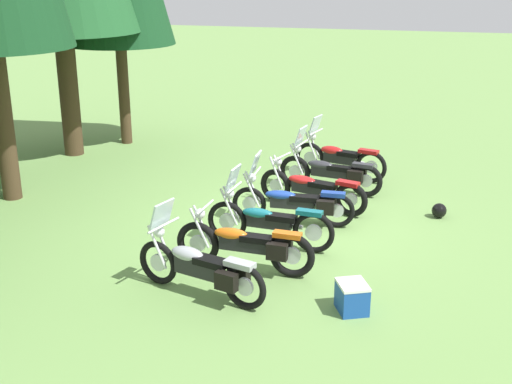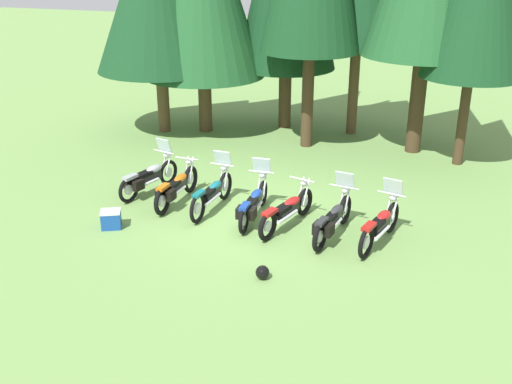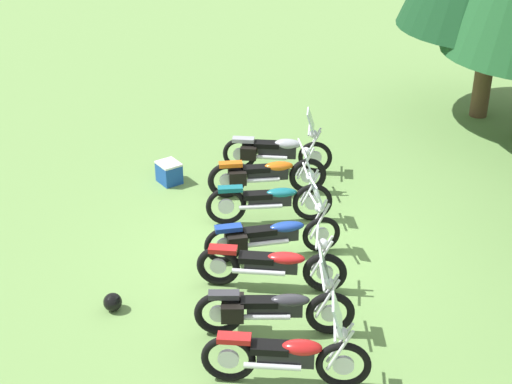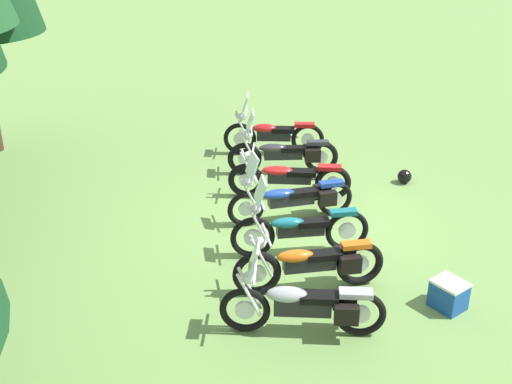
% 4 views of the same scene
% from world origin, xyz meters
% --- Properties ---
extents(ground_plane, '(80.00, 80.00, 0.00)m').
position_xyz_m(ground_plane, '(0.00, 0.00, 0.00)').
color(ground_plane, '#6B934C').
extents(motorcycle_0, '(0.94, 2.18, 1.36)m').
position_xyz_m(motorcycle_0, '(-3.06, 0.58, 0.47)').
color(motorcycle_0, black).
rests_on(motorcycle_0, ground_plane).
extents(motorcycle_1, '(0.67, 2.30, 1.02)m').
position_xyz_m(motorcycle_1, '(-2.07, 0.18, 0.44)').
color(motorcycle_1, black).
rests_on(motorcycle_1, ground_plane).
extents(motorcycle_2, '(0.66, 2.29, 1.37)m').
position_xyz_m(motorcycle_2, '(-1.04, 0.11, 0.47)').
color(motorcycle_2, black).
rests_on(motorcycle_2, ground_plane).
extents(motorcycle_3, '(0.65, 2.32, 1.34)m').
position_xyz_m(motorcycle_3, '(0.11, -0.11, 0.44)').
color(motorcycle_3, black).
rests_on(motorcycle_3, ground_plane).
extents(motorcycle_4, '(0.90, 2.30, 1.00)m').
position_xyz_m(motorcycle_4, '(1.00, -0.26, 0.43)').
color(motorcycle_4, black).
rests_on(motorcycle_4, ground_plane).
extents(motorcycle_5, '(0.79, 2.28, 1.36)m').
position_xyz_m(motorcycle_5, '(2.12, -0.47, 0.45)').
color(motorcycle_5, black).
rests_on(motorcycle_5, ground_plane).
extents(motorcycle_6, '(0.81, 2.18, 1.37)m').
position_xyz_m(motorcycle_6, '(3.19, -0.46, 0.48)').
color(motorcycle_6, black).
rests_on(motorcycle_6, ground_plane).
extents(picnic_cooler, '(0.58, 0.55, 0.43)m').
position_xyz_m(picnic_cooler, '(-2.93, -1.60, 0.22)').
color(picnic_cooler, '#19479E').
rests_on(picnic_cooler, ground_plane).
extents(dropped_helmet, '(0.28, 0.28, 0.28)m').
position_xyz_m(dropped_helmet, '(1.17, -2.73, 0.14)').
color(dropped_helmet, black).
rests_on(dropped_helmet, ground_plane).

